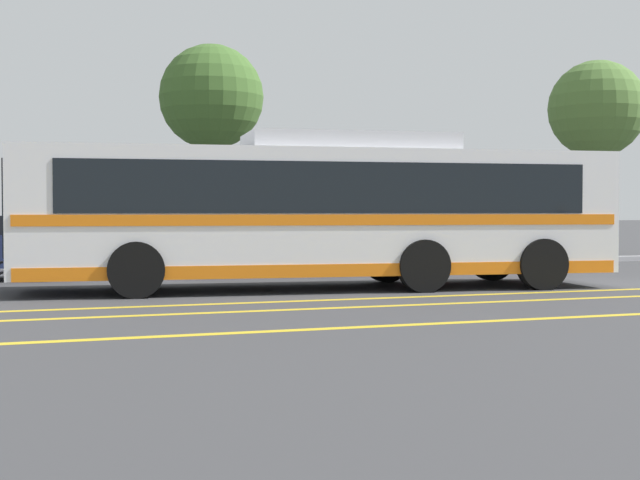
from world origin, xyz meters
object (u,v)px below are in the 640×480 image
(parked_car_2, at_px, (266,245))
(parked_car_3, at_px, (469,240))
(transit_bus, at_px, (321,210))
(tree_1, at_px, (597,110))
(tree_0, at_px, (211,98))

(parked_car_2, height_order, parked_car_3, parked_car_3)
(parked_car_2, bearing_deg, transit_bus, 1.96)
(transit_bus, xyz_separation_m, parked_car_3, (5.70, 4.31, -0.79))
(parked_car_2, relative_size, parked_car_3, 1.11)
(transit_bus, bearing_deg, tree_1, -49.14)
(tree_0, distance_m, tree_1, 13.33)
(parked_car_3, xyz_separation_m, tree_1, (7.31, 4.47, 4.20))
(parked_car_2, bearing_deg, parked_car_3, 95.08)
(parked_car_3, distance_m, tree_1, 9.54)
(transit_bus, bearing_deg, tree_0, 9.01)
(parked_car_3, relative_size, tree_0, 0.67)
(transit_bus, height_order, tree_1, tree_1)
(tree_0, relative_size, tree_1, 0.95)
(tree_0, height_order, tree_1, tree_1)
(transit_bus, distance_m, tree_1, 16.06)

